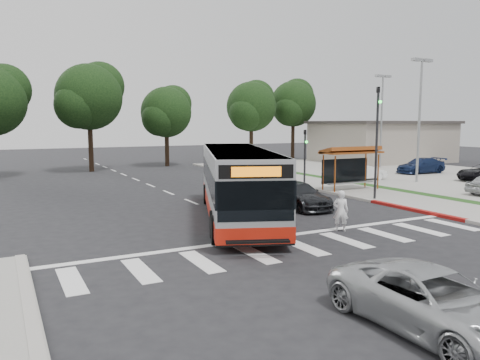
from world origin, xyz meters
TOP-DOWN VIEW (x-y plane):
  - ground at (0.00, 0.00)m, footprint 140.00×140.00m
  - sidewalk_east at (11.00, 8.00)m, footprint 4.00×40.00m
  - curb_east at (9.00, 8.00)m, footprint 0.30×40.00m
  - curb_east_red at (9.00, -2.00)m, footprint 0.32×6.00m
  - parking_lot at (23.00, 10.00)m, footprint 18.00×36.00m
  - commercial_building at (30.00, 22.00)m, footprint 14.00×10.00m
  - building_roof_cap at (30.00, 22.00)m, footprint 14.60×10.60m
  - crosswalk_ladder at (0.00, -5.00)m, footprint 18.00×2.60m
  - bus_shelter at (10.80, 5.10)m, footprint 4.20×1.60m
  - traffic_signal_ne_tall at (9.60, 1.49)m, footprint 0.18×0.37m
  - traffic_signal_ne_short at (9.60, 8.49)m, footprint 0.18×0.37m
  - lot_light_front at (18.00, 6.00)m, footprint 1.90×0.35m
  - lot_light_mid at (24.00, 16.00)m, footprint 1.90×0.35m
  - tree_ne_a at (16.08, 28.06)m, footprint 6.16×5.74m
  - tree_ne_b at (23.08, 30.06)m, footprint 6.16×5.74m
  - tree_north_a at (-1.92, 26.07)m, footprint 6.60×6.15m
  - tree_north_b at (6.07, 28.06)m, footprint 5.72×5.33m
  - transit_bus at (0.25, 0.73)m, footprint 7.11×12.72m
  - pedestrian at (2.83, -3.66)m, footprint 0.74×0.72m
  - dark_sedan at (4.34, 1.63)m, footprint 1.99×4.68m
  - silver_suv_south at (-1.55, -11.99)m, footprint 2.32×4.88m
  - parked_car_1 at (15.50, 8.82)m, footprint 3.52×1.42m
  - parked_car_3 at (23.12, 10.16)m, footprint 4.69×2.04m

SIDE VIEW (x-z plane):
  - ground at x=0.00m, z-range 0.00..0.00m
  - crosswalk_ladder at x=0.00m, z-range 0.00..0.01m
  - parking_lot at x=23.00m, z-range 0.00..0.10m
  - sidewalk_east at x=11.00m, z-range 0.00..0.12m
  - curb_east at x=9.00m, z-range 0.00..0.15m
  - curb_east_red at x=9.00m, z-range 0.00..0.15m
  - parked_car_1 at x=15.50m, z-range 0.10..1.24m
  - dark_sedan at x=4.34m, z-range 0.00..1.34m
  - silver_suv_south at x=-1.55m, z-range 0.00..1.35m
  - parked_car_3 at x=23.12m, z-range 0.10..1.44m
  - pedestrian at x=2.83m, z-range 0.00..1.71m
  - transit_bus at x=0.25m, z-range 0.00..3.25m
  - commercial_building at x=30.00m, z-range 0.00..4.40m
  - bus_shelter at x=10.80m, z-range 0.92..3.78m
  - traffic_signal_ne_short at x=9.60m, z-range 0.48..4.48m
  - traffic_signal_ne_tall at x=9.60m, z-range 0.63..7.13m
  - building_roof_cap at x=30.00m, z-range 4.40..4.70m
  - tree_north_b at x=6.07m, z-range 1.45..9.88m
  - lot_light_front at x=18.00m, z-range 1.40..10.41m
  - lot_light_mid at x=24.00m, z-range 1.40..10.41m
  - tree_ne_a at x=16.08m, z-range 1.74..11.04m
  - tree_ne_b at x=23.08m, z-range 1.91..11.93m
  - tree_north_a at x=-1.92m, z-range 1.84..12.01m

